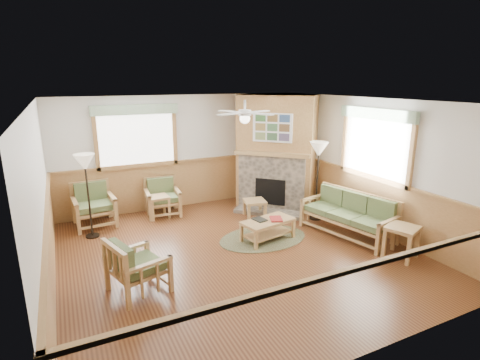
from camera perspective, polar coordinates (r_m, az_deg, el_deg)
name	(u,v)px	position (r m, az deg, el deg)	size (l,w,h in m)	color
floor	(237,253)	(6.93, -0.45, -11.02)	(6.00, 6.00, 0.01)	#572F18
ceiling	(237,101)	(6.23, -0.51, 11.92)	(6.00, 6.00, 0.01)	white
wall_back	(184,152)	(9.18, -8.57, 4.28)	(6.00, 0.02, 2.70)	silver
wall_front	(362,250)	(4.11, 18.12, -10.07)	(6.00, 0.02, 2.70)	silver
wall_left	(42,206)	(5.88, -27.97, -3.48)	(0.02, 6.00, 2.70)	silver
wall_right	(368,164)	(8.16, 18.92, 2.28)	(0.02, 6.00, 2.70)	silver
wainscot	(237,224)	(6.70, -0.46, -6.76)	(6.00, 6.00, 1.10)	#A27542
fireplace	(277,151)	(9.16, 5.62, 4.36)	(2.20, 2.20, 2.70)	#A27542
window_back	(134,103)	(8.74, -15.82, 11.16)	(1.90, 0.16, 1.50)	white
window_right	(379,107)	(7.83, 20.48, 10.39)	(0.16, 1.90, 1.50)	white
ceiling_fan	(245,102)	(6.63, 0.75, 11.77)	(1.24, 1.24, 0.36)	white
sofa	(348,215)	(7.80, 16.08, -5.14)	(0.76, 1.85, 0.85)	#A7804E
armchair_back_left	(94,205)	(8.55, -21.38, -3.61)	(0.81, 0.81, 0.91)	#A7804E
armchair_back_right	(163,197)	(8.81, -11.71, -2.60)	(0.74, 0.74, 0.83)	#A7804E
armchair_left	(138,265)	(5.81, -15.30, -12.41)	(0.74, 0.74, 0.83)	#A7804E
coffee_table	(268,230)	(7.37, 4.26, -7.59)	(1.03, 0.51, 0.41)	#A7804E
end_table_chairs	(158,207)	(8.71, -12.32, -3.98)	(0.45, 0.43, 0.50)	#A7804E
end_table_sofa	(401,242)	(7.21, 23.34, -8.67)	(0.52, 0.50, 0.58)	#A7804E
footstool	(255,208)	(8.55, 2.25, -4.35)	(0.46, 0.46, 0.40)	#A7804E
braided_rug	(263,238)	(7.51, 3.53, -8.82)	(1.80, 1.80, 0.01)	#4D4C31
floor_lamp_left	(88,196)	(7.85, -22.10, -2.32)	(0.39, 0.39, 1.69)	black
floor_lamp_right	(317,181)	(8.40, 11.68, -0.16)	(0.40, 0.40, 1.76)	black
book_red	(276,218)	(7.32, 5.52, -5.81)	(0.22, 0.30, 0.03)	maroon
book_dark	(260,219)	(7.28, 2.99, -5.93)	(0.20, 0.27, 0.03)	black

